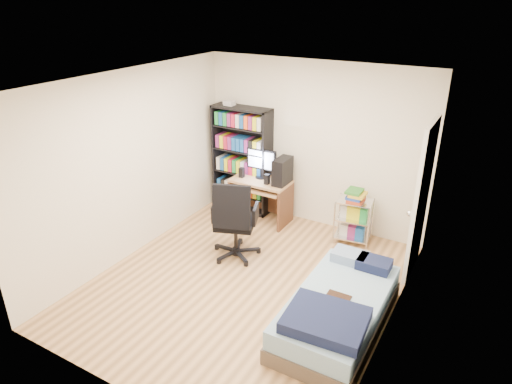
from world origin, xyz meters
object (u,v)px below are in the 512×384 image
Objects in this scene: media_shelf at (242,158)px; office_chair at (235,233)px; computer_desk at (267,184)px; bed at (338,310)px.

media_shelf is 1.58× the size of office_chair.
office_chair is (0.71, -1.36, -0.53)m from media_shelf.
computer_desk is 1.01× the size of office_chair.
office_chair is 1.86m from bed.
computer_desk is 0.63× the size of bed.
office_chair is (0.15, -1.19, -0.26)m from computer_desk.
office_chair is at bearing -62.37° from media_shelf.
computer_desk is (0.56, -0.17, -0.27)m from media_shelf.
computer_desk is at bearing 76.68° from office_chair.
media_shelf is at bearing 97.12° from office_chair.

